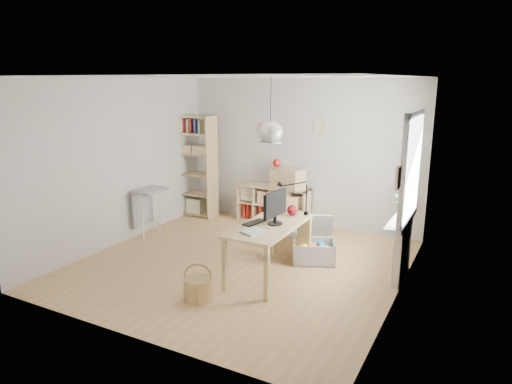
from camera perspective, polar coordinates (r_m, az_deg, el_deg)
The scene contains 20 objects.
ground at distance 6.85m, azimuth -1.93°, elevation -9.01°, with size 4.50×4.50×0.00m, color tan.
room_shell at distance 5.96m, azimuth 1.84°, elevation 7.51°, with size 4.50×4.50×4.50m.
window_unit at distance 6.24m, azimuth 18.91°, elevation 2.87°, with size 0.07×1.16×1.46m.
radiator at distance 6.55m, azimuth 17.82°, elevation -7.01°, with size 0.10×0.80×0.80m, color white.
windowsill at distance 6.42m, azimuth 17.67°, elevation -3.36°, with size 0.22×1.20×0.06m, color silver.
desk at distance 6.25m, azimuth 1.74°, elevation -4.84°, with size 0.70×1.50×0.75m.
cube_shelf at distance 8.70m, azimuth 2.12°, elevation -1.91°, with size 1.40×0.38×0.72m.
tall_bookshelf at distance 9.06m, azimuth -7.58°, elevation 3.74°, with size 0.80×0.38×2.00m.
side_table at distance 8.04m, azimuth -13.44°, elevation -0.88°, with size 0.40×0.55×0.85m.
chair at distance 6.92m, azimuth 3.30°, elevation -4.12°, with size 0.58×0.58×0.92m.
wicker_basket at distance 5.80m, azimuth -7.24°, elevation -11.82°, with size 0.35×0.35×0.48m.
storage_chest at distance 6.96m, azimuth 7.27°, elevation -6.83°, with size 0.84×0.88×0.65m.
monitor at distance 6.14m, azimuth 2.41°, elevation -1.75°, with size 0.21×0.53×0.46m.
keyboard at distance 6.25m, azimuth -0.21°, elevation -3.83°, with size 0.14×0.37×0.02m, color black.
task_lamp at distance 6.62m, azimuth 4.39°, elevation -0.04°, with size 0.45×0.16×0.48m.
yarn_ball at distance 6.62m, azimuth 4.55°, elevation -2.27°, with size 0.15×0.15×0.15m, color #48090D.
paper_tray at distance 5.86m, azimuth -0.29°, elevation -5.00°, with size 0.23×0.29×0.03m, color silver.
drawer_chest at distance 8.39m, azimuth 3.93°, elevation 1.75°, with size 0.65×0.30×0.37m, color beige.
red_vase at distance 8.43m, azimuth 2.59°, elevation 3.64°, with size 0.13×0.13×0.16m, color maroon.
potted_plant at distance 6.67m, azimuth 18.11°, elevation -1.04°, with size 0.29×0.25×0.33m, color #2C702A.
Camera 1 is at (3.13, -5.48, 2.65)m, focal length 32.00 mm.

